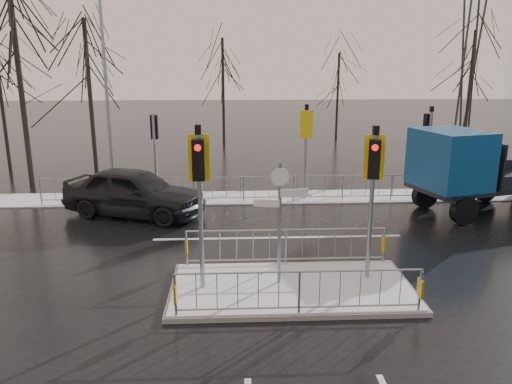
{
  "coord_description": "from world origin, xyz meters",
  "views": [
    {
      "loc": [
        -1.42,
        -11.31,
        5.58
      ],
      "look_at": [
        -0.75,
        2.82,
        1.8
      ],
      "focal_mm": 35.0,
      "sensor_mm": 36.0,
      "label": 1
    }
  ],
  "objects_px": {
    "street_lamp_left": "(108,87)",
    "traffic_island": "(291,276)",
    "car_far_lane": "(134,192)",
    "flatbed_truck": "(471,169)"
  },
  "relations": [
    {
      "from": "car_far_lane",
      "to": "flatbed_truck",
      "type": "relative_size",
      "value": 0.72
    },
    {
      "from": "traffic_island",
      "to": "car_far_lane",
      "type": "distance_m",
      "value": 8.19
    },
    {
      "from": "traffic_island",
      "to": "street_lamp_left",
      "type": "height_order",
      "value": "street_lamp_left"
    },
    {
      "from": "flatbed_truck",
      "to": "street_lamp_left",
      "type": "relative_size",
      "value": 0.88
    },
    {
      "from": "car_far_lane",
      "to": "flatbed_truck",
      "type": "bearing_deg",
      "value": -70.96
    },
    {
      "from": "flatbed_truck",
      "to": "car_far_lane",
      "type": "bearing_deg",
      "value": 178.65
    },
    {
      "from": "flatbed_truck",
      "to": "street_lamp_left",
      "type": "height_order",
      "value": "street_lamp_left"
    },
    {
      "from": "street_lamp_left",
      "to": "car_far_lane",
      "type": "bearing_deg",
      "value": -65.42
    },
    {
      "from": "street_lamp_left",
      "to": "traffic_island",
      "type": "bearing_deg",
      "value": -55.93
    },
    {
      "from": "traffic_island",
      "to": "flatbed_truck",
      "type": "xyz_separation_m",
      "value": [
        7.32,
        6.16,
        1.28
      ]
    }
  ]
}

